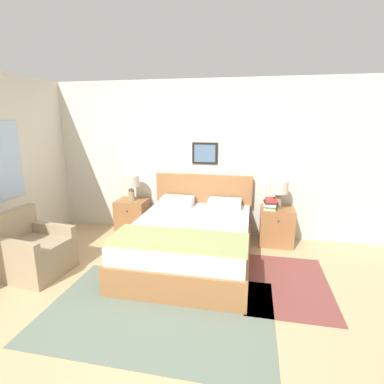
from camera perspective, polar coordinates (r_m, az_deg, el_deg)
ground_plane at (r=3.21m, az=-10.30°, el=-24.24°), size 16.00×16.00×0.00m
wall_back at (r=5.15m, az=0.16°, el=6.30°), size 7.25×0.09×2.60m
wall_left at (r=5.06m, az=-31.91°, el=4.14°), size 0.08×5.04×2.60m
area_rug_main at (r=3.41m, az=-6.37°, el=-21.53°), size 2.38×1.57×0.01m
area_rug_bedside at (r=4.01m, az=17.62°, el=-16.26°), size 1.00×1.48×0.01m
bed at (r=4.27m, az=-0.22°, el=-9.12°), size 1.64×2.16×1.05m
armchair at (r=4.46m, az=-28.13°, el=-10.10°), size 0.84×0.80×0.82m
nightstand_near_window at (r=5.38m, az=-11.24°, el=-4.58°), size 0.52×0.47×0.60m
nightstand_by_door at (r=5.00m, az=15.81°, el=-6.28°), size 0.52×0.47×0.60m
table_lamp_near_window at (r=5.20m, az=-11.55°, el=1.79°), size 0.28×0.28×0.44m
table_lamp_by_door at (r=4.81m, az=16.25°, el=0.55°), size 0.28×0.28×0.44m
book_thick_bottom at (r=4.85m, az=14.71°, el=-2.94°), size 0.21×0.29×0.02m
book_hardcover_middle at (r=4.85m, az=14.73°, el=-2.62°), size 0.16×0.26×0.03m
book_novel_upper at (r=4.84m, az=14.76°, el=-2.23°), size 0.22×0.29×0.03m
book_slim_near_top at (r=4.83m, az=14.78°, el=-1.89°), size 0.22×0.25×0.03m
book_paperback_top at (r=4.82m, az=14.80°, el=-1.49°), size 0.18×0.25×0.04m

